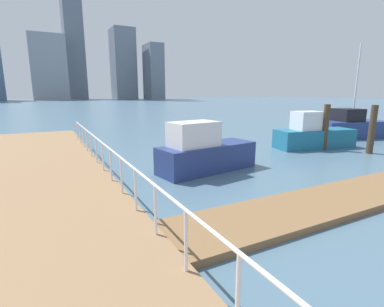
# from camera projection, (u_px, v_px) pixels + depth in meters

# --- Properties ---
(ground_plane) EXTENTS (300.00, 300.00, 0.00)m
(ground_plane) POSITION_uv_depth(u_px,v_px,m) (158.00, 158.00, 14.48)
(ground_plane) COLOR slate
(floating_dock) EXTENTS (10.65, 2.00, 0.18)m
(floating_dock) POSITION_uv_depth(u_px,v_px,m) (319.00, 204.00, 8.22)
(floating_dock) COLOR olive
(floating_dock) RESTS_ON ground_plane
(boardwalk_railing) EXTENTS (0.06, 30.21, 1.08)m
(boardwalk_railing) POSITION_uv_depth(u_px,v_px,m) (186.00, 224.00, 4.48)
(boardwalk_railing) COLOR white
(boardwalk_railing) RESTS_ON boardwalk
(dock_piling_1) EXTENTS (0.34, 0.34, 2.57)m
(dock_piling_1) POSITION_uv_depth(u_px,v_px,m) (325.00, 127.00, 16.24)
(dock_piling_1) COLOR #473826
(dock_piling_1) RESTS_ON ground_plane
(dock_piling_3) EXTENTS (0.34, 0.34, 2.58)m
(dock_piling_3) POSITION_uv_depth(u_px,v_px,m) (372.00, 130.00, 15.22)
(dock_piling_3) COLOR #473826
(dock_piling_3) RESTS_ON ground_plane
(moored_boat_1) EXTENTS (4.46, 2.13, 2.09)m
(moored_boat_1) POSITION_uv_depth(u_px,v_px,m) (204.00, 152.00, 11.85)
(moored_boat_1) COLOR navy
(moored_boat_1) RESTS_ON ground_plane
(moored_boat_2) EXTENTS (5.44, 3.32, 6.51)m
(moored_boat_2) POSITION_uv_depth(u_px,v_px,m) (351.00, 127.00, 20.73)
(moored_boat_2) COLOR navy
(moored_boat_2) RESTS_ON ground_plane
(moored_boat_3) EXTENTS (4.89, 2.47, 2.15)m
(moored_boat_3) POSITION_uv_depth(u_px,v_px,m) (313.00, 135.00, 16.90)
(moored_boat_3) COLOR #1E6B8C
(moored_boat_3) RESTS_ON ground_plane
(skyline_tower_2) EXTENTS (13.79, 7.38, 26.37)m
(skyline_tower_2) POSITION_uv_depth(u_px,v_px,m) (49.00, 68.00, 118.26)
(skyline_tower_2) COLOR #8C939E
(skyline_tower_2) RESTS_ON ground_plane
(skyline_tower_4) EXTENTS (9.98, 12.53, 32.23)m
(skyline_tower_4) POSITION_uv_depth(u_px,v_px,m) (123.00, 65.00, 136.76)
(skyline_tower_4) COLOR slate
(skyline_tower_4) RESTS_ON ground_plane
(skyline_tower_5) EXTENTS (6.97, 12.64, 25.15)m
(skyline_tower_5) POSITION_uv_depth(u_px,v_px,m) (154.00, 72.00, 136.14)
(skyline_tower_5) COLOR slate
(skyline_tower_5) RESTS_ON ground_plane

